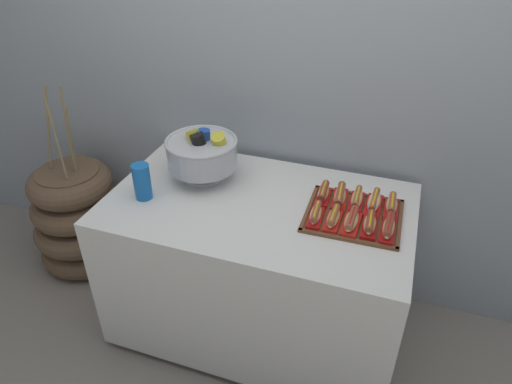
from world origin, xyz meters
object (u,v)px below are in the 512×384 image
hot_dog_1 (333,218)px  hot_dog_9 (392,206)px  serving_tray (353,216)px  hot_dog_0 (316,215)px  hot_dog_2 (351,221)px  hot_dog_5 (323,194)px  hot_dog_8 (374,203)px  hot_dog_4 (388,228)px  hot_dog_6 (340,197)px  cup_stack (142,182)px  punch_bowl (202,152)px  hot_dog_7 (357,200)px  hot_dog_3 (370,224)px  buffet_table (258,265)px  floor_vase (79,218)px

hot_dog_1 → hot_dog_9: bearing=37.4°
serving_tray → hot_dog_0: 0.17m
hot_dog_0 → hot_dog_9: hot_dog_9 is taller
hot_dog_2 → hot_dog_5: (-0.15, 0.16, 0.00)m
hot_dog_8 → hot_dog_9: 0.08m
hot_dog_5 → serving_tray: bearing=-27.7°
hot_dog_4 → hot_dog_9: same height
hot_dog_6 → serving_tray: bearing=-46.6°
hot_dog_1 → cup_stack: size_ratio=0.95×
hot_dog_1 → hot_dog_6: (-0.00, 0.16, 0.00)m
serving_tray → hot_dog_9: hot_dog_9 is taller
punch_bowl → hot_dog_4: bearing=-10.3°
hot_dog_7 → hot_dog_9: size_ratio=1.09×
hot_dog_5 → hot_dog_6: bearing=1.2°
serving_tray → hot_dog_3: (0.08, -0.08, 0.03)m
hot_dog_5 → cup_stack: 0.82m
hot_dog_5 → cup_stack: cup_stack is taller
punch_bowl → cup_stack: (-0.19, -0.25, -0.06)m
hot_dog_9 → punch_bowl: (-0.89, -0.00, 0.11)m
hot_dog_8 → hot_dog_9: (0.07, 0.00, -0.00)m
hot_dog_6 → cup_stack: (-0.85, -0.24, 0.05)m
hot_dog_1 → hot_dog_2: (0.07, 0.00, 0.00)m
punch_bowl → hot_dog_1: bearing=-14.0°
hot_dog_1 → hot_dog_6: hot_dog_6 is taller
serving_tray → hot_dog_4: (0.15, -0.08, 0.03)m
buffet_table → hot_dog_2: bearing=-6.6°
hot_dog_2 → hot_dog_4: bearing=1.2°
hot_dog_5 → hot_dog_6: hot_dog_5 is taller
hot_dog_4 → hot_dog_6: hot_dog_6 is taller
hot_dog_5 → hot_dog_8: 0.23m
hot_dog_3 → hot_dog_4: bearing=1.2°
floor_vase → hot_dog_6: size_ratio=6.17×
serving_tray → hot_dog_8: 0.12m
punch_bowl → hot_dog_9: bearing=0.1°
hot_dog_4 → hot_dog_5: 0.34m
hot_dog_3 → hot_dog_6: (-0.15, 0.16, 0.00)m
floor_vase → punch_bowl: bearing=-2.3°
floor_vase → hot_dog_5: bearing=-1.5°
hot_dog_8 → hot_dog_6: bearing=-178.8°
buffet_table → serving_tray: bearing=4.6°
hot_dog_8 → cup_stack: bearing=-166.2°
hot_dog_4 → hot_dog_6: bearing=144.9°
hot_dog_0 → hot_dog_6: hot_dog_6 is taller
buffet_table → hot_dog_5: hot_dog_5 is taller
serving_tray → hot_dog_1: size_ratio=2.55×
hot_dog_5 → hot_dog_8: (0.22, 0.00, -0.00)m
hot_dog_2 → hot_dog_9: size_ratio=1.09×
buffet_table → hot_dog_4: hot_dog_4 is taller
hot_dog_3 → cup_stack: (-1.01, -0.08, 0.05)m
buffet_table → hot_dog_8: 0.65m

